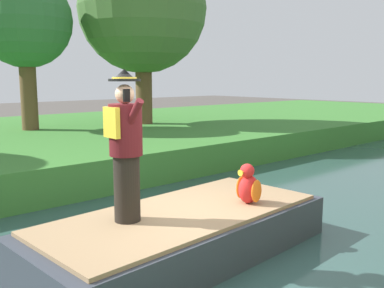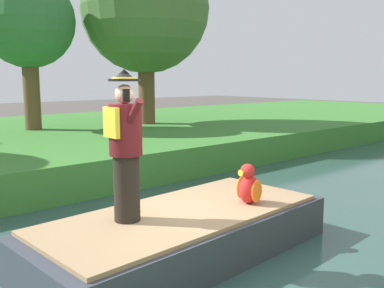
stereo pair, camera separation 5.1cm
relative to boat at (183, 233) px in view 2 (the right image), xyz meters
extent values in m
plane|color=#4C4742|center=(0.00, -0.13, -0.40)|extent=(80.00, 80.00, 0.00)
cube|color=#2D4C47|center=(0.00, -0.13, -0.35)|extent=(6.41, 48.00, 0.10)
cube|color=#333842|center=(0.00, 0.00, -0.02)|extent=(2.04, 4.30, 0.56)
cube|color=#997A56|center=(0.00, 0.00, 0.28)|extent=(1.87, 3.95, 0.05)
cylinder|color=black|center=(-0.16, -0.76, 0.72)|extent=(0.32, 0.32, 0.82)
cylinder|color=#561419|center=(-0.16, -0.76, 1.44)|extent=(0.40, 0.40, 0.62)
cube|color=gold|center=(-0.16, -0.95, 1.54)|extent=(0.28, 0.06, 0.36)
sphere|color=#DBA884|center=(-0.16, -0.76, 1.86)|extent=(0.23, 0.23, 0.23)
cylinder|color=black|center=(-0.16, -0.76, 2.03)|extent=(0.38, 0.38, 0.03)
cone|color=black|center=(-0.16, -0.76, 2.10)|extent=(0.26, 0.26, 0.12)
cylinder|color=gold|center=(-0.16, -0.76, 2.05)|extent=(0.29, 0.29, 0.02)
cylinder|color=#561419|center=(0.06, -0.80, 1.62)|extent=(0.38, 0.09, 0.43)
cube|color=black|center=(-0.03, -0.82, 1.85)|extent=(0.03, 0.08, 0.15)
ellipsoid|color=red|center=(0.33, 0.93, 0.51)|extent=(0.26, 0.32, 0.40)
sphere|color=red|center=(0.33, 0.89, 0.78)|extent=(0.20, 0.20, 0.20)
cone|color=yellow|center=(0.33, 0.79, 0.77)|extent=(0.09, 0.09, 0.09)
ellipsoid|color=orange|center=(0.19, 0.93, 0.51)|extent=(0.08, 0.20, 0.32)
ellipsoid|color=orange|center=(0.47, 0.93, 0.51)|extent=(0.08, 0.20, 0.32)
cylinder|color=brown|center=(-9.24, 1.57, 1.61)|extent=(0.50, 0.50, 2.34)
sphere|color=#316D38|center=(-9.24, 1.57, 3.78)|extent=(2.85, 2.85, 2.85)
cylinder|color=brown|center=(-8.40, 5.34, 1.66)|extent=(0.58, 0.58, 2.43)
sphere|color=#446B34|center=(-8.40, 5.34, 4.42)|extent=(4.41, 4.41, 4.41)
camera|label=1|loc=(4.19, -3.56, 2.05)|focal=40.25mm
camera|label=2|loc=(4.22, -3.52, 2.05)|focal=40.25mm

